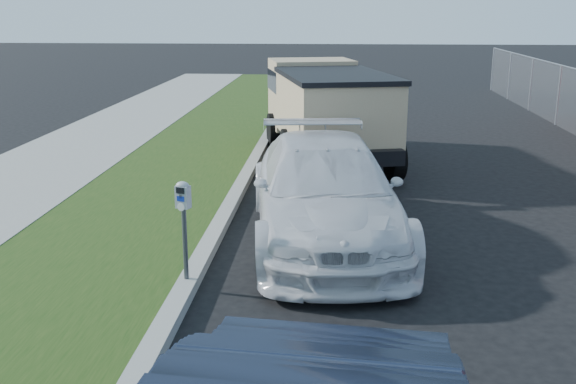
{
  "coord_description": "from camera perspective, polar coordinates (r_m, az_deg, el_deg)",
  "views": [
    {
      "loc": [
        -0.77,
        -8.0,
        3.48
      ],
      "look_at": [
        -1.4,
        1.0,
        1.0
      ],
      "focal_mm": 42.0,
      "sensor_mm": 36.0,
      "label": 1
    }
  ],
  "objects": [
    {
      "name": "parking_meter",
      "position": [
        8.42,
        -8.83,
        -1.49
      ],
      "size": [
        0.21,
        0.17,
        1.3
      ],
      "rotation": [
        0.0,
        0.0,
        -0.34
      ],
      "color": "#3F4247",
      "rests_on": "ground"
    },
    {
      "name": "dump_truck",
      "position": [
        15.89,
        3.18,
        7.23
      ],
      "size": [
        3.32,
        5.94,
        2.2
      ],
      "rotation": [
        0.0,
        0.0,
        0.23
      ],
      "color": "black",
      "rests_on": "ground"
    },
    {
      "name": "ground",
      "position": [
        8.76,
        8.8,
        -8.23
      ],
      "size": [
        120.0,
        120.0,
        0.0
      ],
      "primitive_type": "plane",
      "color": "black",
      "rests_on": "ground"
    },
    {
      "name": "streetside",
      "position": [
        11.61,
        -20.64,
        -2.75
      ],
      "size": [
        6.12,
        50.0,
        0.15
      ],
      "color": "gray",
      "rests_on": "ground"
    },
    {
      "name": "white_wagon",
      "position": [
        10.29,
        3.21,
        0.07
      ],
      "size": [
        2.75,
        5.51,
        1.54
      ],
      "primitive_type": "imported",
      "rotation": [
        0.0,
        0.0,
        0.11
      ],
      "color": "silver",
      "rests_on": "ground"
    }
  ]
}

